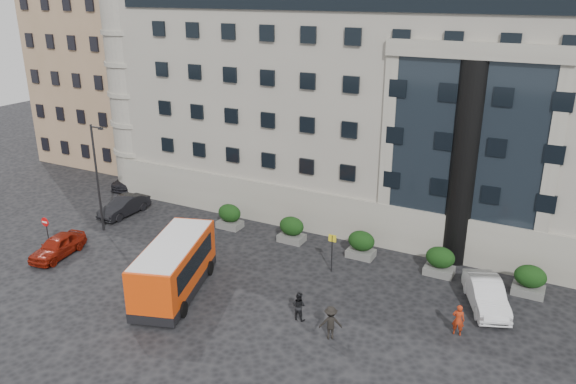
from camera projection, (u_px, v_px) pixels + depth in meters
name	position (u px, v px, depth m)	size (l,w,h in m)	color
ground	(214.00, 286.00, 33.75)	(120.00, 120.00, 0.00)	black
civic_building	(423.00, 89.00, 46.31)	(44.00, 24.00, 18.00)	gray
entrance_column	(464.00, 166.00, 34.82)	(1.80, 1.80, 13.00)	black
apartment_near	(129.00, 59.00, 57.46)	(14.00, 14.00, 20.00)	#957757
apartment_far	(207.00, 35.00, 73.39)	(13.00, 13.00, 22.00)	brown
hedge_a	(230.00, 216.00, 41.67)	(1.80, 1.26, 1.84)	#5F5F5D
hedge_b	(292.00, 229.00, 39.39)	(1.80, 1.26, 1.84)	#5F5F5D
hedge_c	(361.00, 244.00, 37.11)	(1.80, 1.26, 1.84)	#5F5F5D
hedge_d	(440.00, 261.00, 34.83)	(1.80, 1.26, 1.84)	#5F5F5D
hedge_e	(530.00, 280.00, 32.54)	(1.80, 1.26, 1.84)	#5F5F5D
street_lamp	(97.00, 174.00, 39.98)	(1.16, 0.18, 8.00)	#262628
bus_stop_sign	(332.00, 247.00, 34.90)	(0.50, 0.08, 2.52)	#262628
no_entry_sign	(46.00, 227.00, 38.02)	(0.64, 0.16, 2.32)	#262628
minibus	(174.00, 266.00, 32.46)	(4.87, 8.05, 3.18)	#E03E0A
red_truck	(220.00, 159.00, 53.82)	(2.71, 5.21, 2.72)	maroon
parked_car_a	(58.00, 246.00, 37.28)	(1.71, 4.26, 1.45)	maroon
parked_car_b	(124.00, 206.00, 44.08)	(1.55, 4.46, 1.47)	black
parked_car_c	(132.00, 179.00, 50.55)	(1.91, 4.69, 1.36)	black
parked_car_d	(211.00, 174.00, 51.85)	(2.28, 4.95, 1.38)	black
white_taxi	(486.00, 294.00, 31.26)	(1.70, 4.87, 1.60)	silver
pedestrian_a	(458.00, 320.00, 28.77)	(0.63, 0.41, 1.72)	#A42A10
pedestrian_b	(299.00, 306.00, 30.12)	(0.79, 0.62, 1.63)	black
pedestrian_c	(331.00, 323.00, 28.44)	(1.17, 0.67, 1.82)	black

